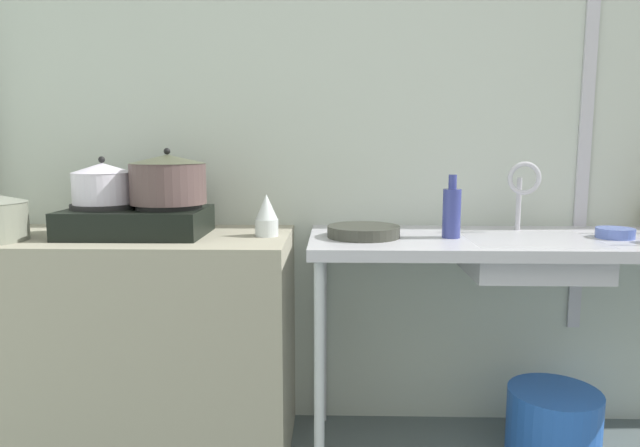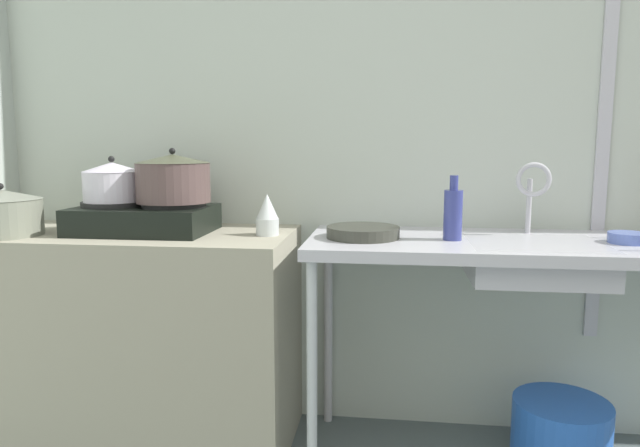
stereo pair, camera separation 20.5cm
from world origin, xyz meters
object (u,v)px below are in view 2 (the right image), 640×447
object	(u,v)px
frying_pan	(363,232)
bucket_on_floor	(560,437)
stove	(144,218)
small_bowl_on_drainboard	(629,238)
faucet	(533,186)
pot_on_left_burner	(113,182)
pot_on_right_burner	(173,178)
bottle_by_sink	(453,213)
percolator	(267,215)
pot_beside_stove	(2,212)
sink_basin	(535,260)

from	to	relation	value
frying_pan	bucket_on_floor	world-z (taller)	frying_pan
stove	small_bowl_on_drainboard	xyz separation A→B (m)	(1.74, -0.02, -0.04)
frying_pan	small_bowl_on_drainboard	bearing A→B (deg)	0.30
stove	bucket_on_floor	size ratio (longest dim) A/B	1.49
faucet	bucket_on_floor	bearing A→B (deg)	-58.61
pot_on_left_burner	bucket_on_floor	xyz separation A→B (m)	(1.67, -0.04, -0.90)
stove	faucet	distance (m)	1.46
pot_on_right_burner	bottle_by_sink	world-z (taller)	pot_on_right_burner
pot_on_left_burner	frying_pan	world-z (taller)	pot_on_left_burner
percolator	pot_on_left_burner	bearing A→B (deg)	179.41
pot_on_left_burner	faucet	xyz separation A→B (m)	(1.57, 0.13, -0.01)
percolator	faucet	size ratio (longest dim) A/B	0.57
small_bowl_on_drainboard	pot_beside_stove	bearing A→B (deg)	-176.88
stove	bucket_on_floor	bearing A→B (deg)	-1.41
percolator	small_bowl_on_drainboard	bearing A→B (deg)	-0.51
stove	pot_on_right_burner	size ratio (longest dim) A/B	1.80
pot_on_right_burner	frying_pan	size ratio (longest dim) A/B	1.06
frying_pan	small_bowl_on_drainboard	distance (m)	0.90
pot_on_left_burner	small_bowl_on_drainboard	world-z (taller)	pot_on_left_burner
frying_pan	bucket_on_floor	size ratio (longest dim) A/B	0.78
stove	sink_basin	bearing A→B (deg)	-1.90
percolator	pot_beside_stove	bearing A→B (deg)	-172.19
pot_beside_stove	percolator	distance (m)	0.97
sink_basin	bucket_on_floor	world-z (taller)	sink_basin
sink_basin	pot_on_right_burner	bearing A→B (deg)	177.93
percolator	bucket_on_floor	bearing A→B (deg)	-1.71
pot_on_left_burner	pot_beside_stove	xyz separation A→B (m)	(-0.36, -0.14, -0.11)
faucet	frying_pan	world-z (taller)	faucet
pot_on_right_burner	pot_beside_stove	bearing A→B (deg)	-167.10
pot_beside_stove	frying_pan	size ratio (longest dim) A/B	1.07
pot_beside_stove	pot_on_right_burner	bearing A→B (deg)	12.90
faucet	frying_pan	size ratio (longest dim) A/B	1.03
sink_basin	percolator	bearing A→B (deg)	177.51
sink_basin	bottle_by_sink	xyz separation A→B (m)	(-0.28, 0.02, 0.16)
pot_on_right_burner	bottle_by_sink	bearing A→B (deg)	-1.54
pot_on_right_burner	pot_beside_stove	world-z (taller)	pot_on_right_burner
pot_on_left_burner	pot_on_right_burner	distance (m)	0.24
pot_on_left_burner	bucket_on_floor	bearing A→B (deg)	-1.31
pot_on_left_burner	bottle_by_sink	distance (m)	1.28
pot_on_left_burner	frying_pan	bearing A→B (deg)	-1.33
pot_on_right_burner	sink_basin	xyz separation A→B (m)	(1.31, -0.05, -0.27)
sink_basin	frying_pan	size ratio (longest dim) A/B	1.71
pot_on_right_burner	percolator	bearing A→B (deg)	-0.98
pot_on_left_burner	bucket_on_floor	size ratio (longest dim) A/B	0.65
pot_on_right_burner	frying_pan	world-z (taller)	pot_on_right_burner
stove	percolator	distance (m)	0.48
pot_beside_stove	bottle_by_sink	bearing A→B (deg)	3.88
pot_on_left_burner	pot_on_right_burner	bearing A→B (deg)	0.00
pot_on_left_burner	pot_beside_stove	distance (m)	0.40
frying_pan	stove	bearing A→B (deg)	178.47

